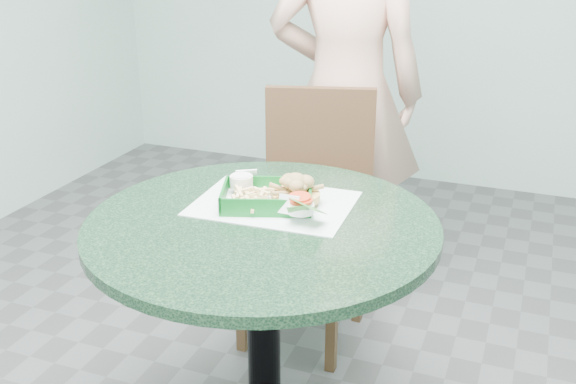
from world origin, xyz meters
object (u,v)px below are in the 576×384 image
(food_basket, at_px, (267,207))
(sauce_ramekin, at_px, (250,185))
(dining_chair, at_px, (311,199))
(diner_person, at_px, (347,66))
(cafe_table, at_px, (263,285))
(crab_sandwich, at_px, (294,198))

(food_basket, xyz_separation_m, sauce_ramekin, (-0.07, 0.05, 0.03))
(food_basket, relative_size, sauce_ramekin, 3.78)
(dining_chair, relative_size, diner_person, 0.48)
(cafe_table, height_order, crab_sandwich, crab_sandwich)
(cafe_table, bearing_deg, diner_person, 95.21)
(food_basket, bearing_deg, crab_sandwich, 3.16)
(dining_chair, distance_m, crab_sandwich, 0.70)
(dining_chair, relative_size, food_basket, 3.88)
(dining_chair, relative_size, sauce_ramekin, 14.64)
(dining_chair, bearing_deg, cafe_table, -96.52)
(dining_chair, xyz_separation_m, diner_person, (0.02, 0.35, 0.43))
(food_basket, relative_size, crab_sandwich, 1.83)
(cafe_table, relative_size, crab_sandwich, 6.96)
(sauce_ramekin, bearing_deg, cafe_table, -55.61)
(food_basket, height_order, crab_sandwich, crab_sandwich)
(diner_person, xyz_separation_m, crab_sandwich, (0.15, -0.98, -0.16))
(cafe_table, xyz_separation_m, diner_person, (-0.10, 1.07, 0.38))
(cafe_table, relative_size, food_basket, 3.81)
(dining_chair, xyz_separation_m, crab_sandwich, (0.17, -0.62, 0.27))
(diner_person, bearing_deg, sauce_ramekin, 80.40)
(dining_chair, distance_m, sauce_ramekin, 0.64)
(dining_chair, height_order, food_basket, dining_chair)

